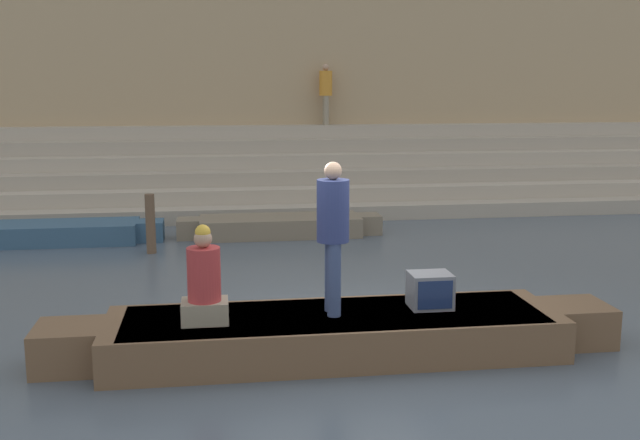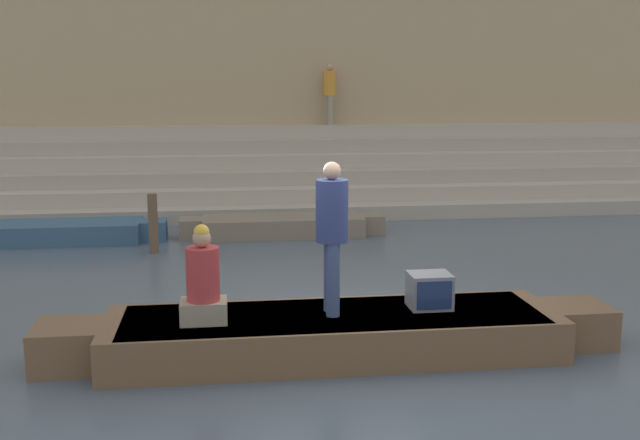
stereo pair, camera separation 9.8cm
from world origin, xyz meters
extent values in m
plane|color=#4C5660|center=(0.00, 0.00, 0.00)|extent=(120.00, 120.00, 0.00)
cube|color=tan|center=(0.00, 9.64, 0.17)|extent=(36.00, 3.93, 0.34)
cube|color=#B2A28D|center=(0.00, 9.97, 0.51)|extent=(36.00, 3.27, 0.34)
cube|color=tan|center=(0.00, 10.30, 0.84)|extent=(36.00, 2.62, 0.34)
cube|color=#B2A28D|center=(0.00, 10.62, 1.18)|extent=(36.00, 1.96, 0.34)
cube|color=tan|center=(0.00, 10.95, 1.52)|extent=(36.00, 1.31, 0.34)
cube|color=#B2A28D|center=(0.00, 11.28, 1.85)|extent=(36.00, 0.65, 0.34)
cube|color=tan|center=(0.00, 12.21, 3.56)|extent=(34.20, 1.20, 7.13)
cube|color=brown|center=(0.00, 11.59, 0.30)|extent=(34.20, 0.12, 0.60)
cube|color=brown|center=(-0.35, -0.75, 0.24)|extent=(5.28, 1.43, 0.49)
cube|color=#993328|center=(-0.35, -0.75, 0.46)|extent=(4.86, 1.33, 0.05)
cube|color=brown|center=(2.65, -0.75, 0.24)|extent=(0.74, 0.78, 0.49)
cube|color=brown|center=(-3.36, -0.75, 0.24)|extent=(0.74, 0.78, 0.49)
cylinder|color=olive|center=(-1.15, 0.06, 0.39)|extent=(2.58, 0.04, 0.04)
cylinder|color=#3D4C75|center=(-0.37, -0.60, 0.92)|extent=(0.16, 0.16, 0.86)
cylinder|color=#3D4C75|center=(-0.37, -0.81, 0.92)|extent=(0.16, 0.16, 0.86)
cylinder|color=navy|center=(-0.37, -0.70, 1.71)|extent=(0.37, 0.37, 0.72)
sphere|color=tan|center=(-0.37, -0.70, 2.17)|extent=(0.20, 0.20, 0.20)
cube|color=gray|center=(-1.84, -0.82, 0.62)|extent=(0.52, 0.41, 0.25)
cylinder|color=#B23333|center=(-1.84, -0.82, 1.04)|extent=(0.37, 0.37, 0.61)
sphere|color=tan|center=(-1.84, -0.82, 1.45)|extent=(0.20, 0.20, 0.20)
sphere|color=gold|center=(-1.84, -0.82, 1.52)|extent=(0.17, 0.17, 0.17)
cube|color=slate|center=(0.82, -0.63, 0.70)|extent=(0.50, 0.42, 0.42)
cube|color=navy|center=(0.82, -0.84, 0.70)|extent=(0.42, 0.02, 0.34)
cube|color=#33516B|center=(-5.11, 6.21, 0.20)|extent=(3.69, 1.13, 0.40)
cube|color=#993328|center=(-5.11, 6.21, 0.38)|extent=(3.40, 1.03, 0.05)
cube|color=#33516B|center=(-3.00, 6.21, 0.20)|extent=(0.52, 0.62, 0.40)
cube|color=#756651|center=(-0.36, 6.30, 0.20)|extent=(3.32, 1.13, 0.40)
cube|color=#993328|center=(-0.36, 6.30, 0.38)|extent=(3.05, 1.03, 0.05)
cube|color=#756651|center=(1.53, 6.30, 0.20)|extent=(0.46, 0.62, 0.40)
cube|color=#756651|center=(-2.25, 6.30, 0.20)|extent=(0.46, 0.62, 0.40)
cylinder|color=brown|center=(-2.90, 5.00, 0.56)|extent=(0.18, 0.18, 1.12)
cylinder|color=gray|center=(1.36, 11.37, 2.42)|extent=(0.15, 0.15, 0.79)
cylinder|color=gray|center=(1.36, 11.18, 2.42)|extent=(0.15, 0.15, 0.79)
cylinder|color=orange|center=(1.36, 11.28, 3.14)|extent=(0.35, 0.35, 0.66)
sphere|color=tan|center=(1.36, 11.28, 3.56)|extent=(0.19, 0.19, 0.19)
camera|label=1|loc=(-1.71, -9.01, 3.14)|focal=42.00mm
camera|label=2|loc=(-1.61, -9.02, 3.14)|focal=42.00mm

